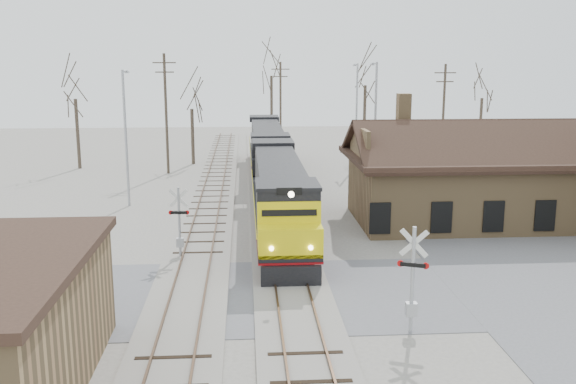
% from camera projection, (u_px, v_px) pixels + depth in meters
% --- Properties ---
extents(ground, '(140.00, 140.00, 0.00)m').
position_uv_depth(ground, '(292.00, 294.00, 27.90)').
color(ground, '#9E998E').
rests_on(ground, ground).
extents(road, '(60.00, 9.00, 0.03)m').
position_uv_depth(road, '(292.00, 294.00, 27.89)').
color(road, '#5C5C61').
rests_on(road, ground).
extents(track_main, '(3.40, 90.00, 0.24)m').
position_uv_depth(track_main, '(276.00, 212.00, 42.53)').
color(track_main, '#9E998E').
rests_on(track_main, ground).
extents(track_siding, '(3.40, 90.00, 0.24)m').
position_uv_depth(track_siding, '(207.00, 213.00, 42.23)').
color(track_siding, '#9E998E').
rests_on(track_siding, ground).
extents(depot, '(15.20, 9.31, 7.90)m').
position_uv_depth(depot, '(470.00, 184.00, 39.92)').
color(depot, '#92734B').
rests_on(depot, ground).
extents(locomotive_lead, '(2.92, 19.59, 4.35)m').
position_uv_depth(locomotive_lead, '(280.00, 195.00, 37.10)').
color(locomotive_lead, black).
rests_on(locomotive_lead, ground).
extents(locomotive_trailing, '(2.92, 19.59, 4.11)m').
position_uv_depth(locomotive_trailing, '(267.00, 148.00, 56.50)').
color(locomotive_trailing, black).
rests_on(locomotive_trailing, ground).
extents(crossbuck_near, '(1.11, 0.51, 4.09)m').
position_uv_depth(crossbuck_near, '(412.00, 284.00, 23.59)').
color(crossbuck_near, '#A5A8AD').
rests_on(crossbuck_near, ground).
extents(crossbuck_far, '(1.06, 0.28, 3.71)m').
position_uv_depth(crossbuck_far, '(179.00, 225.00, 32.54)').
color(crossbuck_far, '#A5A8AD').
rests_on(crossbuck_far, ground).
extents(streetlight_a, '(0.25, 2.04, 9.32)m').
position_uv_depth(streetlight_a, '(126.00, 131.00, 43.70)').
color(streetlight_a, '#A5A8AD').
rests_on(streetlight_a, ground).
extents(streetlight_b, '(0.25, 2.04, 9.80)m').
position_uv_depth(streetlight_b, '(375.00, 121.00, 47.78)').
color(streetlight_b, '#A5A8AD').
rests_on(streetlight_b, ground).
extents(streetlight_c, '(0.25, 2.04, 9.60)m').
position_uv_depth(streetlight_c, '(356.00, 110.00, 59.54)').
color(streetlight_c, '#A5A8AD').
rests_on(streetlight_c, ground).
extents(utility_pole_a, '(2.00, 0.24, 10.49)m').
position_uv_depth(utility_pole_a, '(166.00, 112.00, 56.09)').
color(utility_pole_a, '#382D23').
rests_on(utility_pole_a, ground).
extents(utility_pole_b, '(2.00, 0.24, 9.69)m').
position_uv_depth(utility_pole_b, '(281.00, 104.00, 71.44)').
color(utility_pole_b, '#382D23').
rests_on(utility_pole_b, ground).
extents(utility_pole_c, '(2.00, 0.24, 9.56)m').
position_uv_depth(utility_pole_c, '(443.00, 114.00, 59.31)').
color(utility_pole_c, '#382D23').
rests_on(utility_pole_c, ground).
extents(tree_a, '(4.29, 4.29, 10.51)m').
position_uv_depth(tree_a, '(75.00, 87.00, 58.24)').
color(tree_a, '#382D23').
rests_on(tree_a, ground).
extents(tree_b, '(3.55, 3.55, 8.70)m').
position_uv_depth(tree_b, '(192.00, 100.00, 61.01)').
color(tree_b, '#382D23').
rests_on(tree_b, ground).
extents(tree_c, '(5.38, 5.38, 13.19)m').
position_uv_depth(tree_c, '(271.00, 64.00, 74.25)').
color(tree_c, '#382D23').
rests_on(tree_c, ground).
extents(tree_d, '(4.89, 4.89, 11.99)m').
position_uv_depth(tree_d, '(366.00, 73.00, 65.83)').
color(tree_d, '#382D23').
rests_on(tree_d, ground).
extents(tree_e, '(3.99, 3.99, 9.79)m').
position_uv_depth(tree_e, '(483.00, 89.00, 66.73)').
color(tree_e, '#382D23').
rests_on(tree_e, ground).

